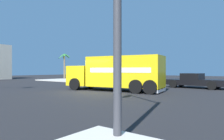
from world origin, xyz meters
TOP-DOWN VIEW (x-y plane):
  - ground_plane at (0.00, 0.00)m, footprint 100.00×100.00m
  - sidewalk_corner_far at (13.05, 13.05)m, footprint 11.61×11.61m
  - delivery_truck at (2.05, -1.13)m, footprint 4.01×8.33m
  - pickup_black at (8.53, -5.47)m, footprint 2.44×5.28m
  - palm_tree_far at (12.36, 17.87)m, footprint 2.40×2.36m

SIDE VIEW (x-z plane):
  - ground_plane at x=0.00m, z-range 0.00..0.00m
  - sidewalk_corner_far at x=13.05m, z-range 0.00..0.14m
  - pickup_black at x=8.53m, z-range 0.04..1.42m
  - delivery_truck at x=2.05m, z-range 0.07..2.85m
  - palm_tree_far at x=12.36m, z-range 0.93..5.41m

